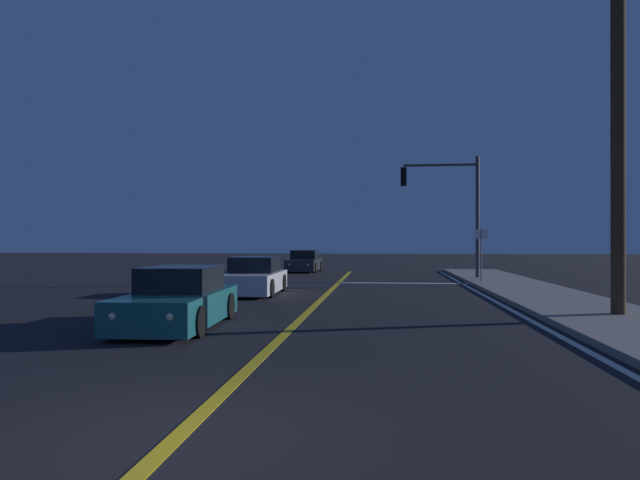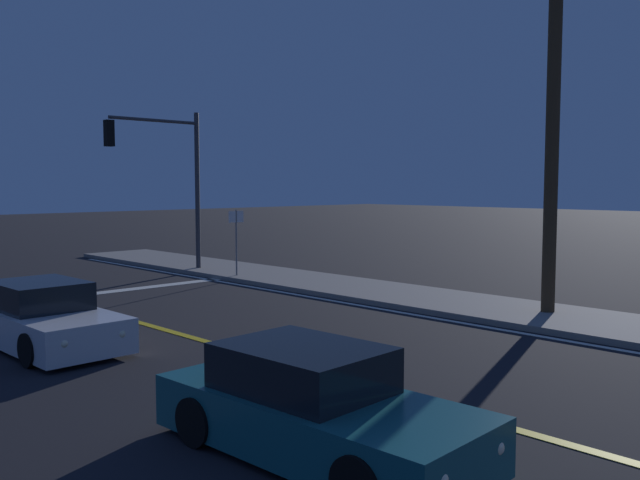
# 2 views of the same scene
# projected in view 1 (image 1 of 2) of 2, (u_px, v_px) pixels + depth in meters

# --- Properties ---
(ground_plane) EXTENTS (160.00, 160.00, 0.00)m
(ground_plane) POSITION_uv_depth(u_px,v_px,m) (170.00, 445.00, 5.36)
(ground_plane) COLOR black
(sidewalk_right) EXTENTS (3.20, 40.18, 0.15)m
(sidewalk_right) POSITION_uv_depth(u_px,v_px,m) (580.00, 308.00, 15.65)
(sidewalk_right) COLOR gray
(sidewalk_right) RESTS_ON ground
(lane_line_center) EXTENTS (0.20, 37.95, 0.01)m
(lane_line_center) POSITION_uv_depth(u_px,v_px,m) (313.00, 307.00, 16.46)
(lane_line_center) COLOR gold
(lane_line_center) RESTS_ON ground
(lane_line_edge_right) EXTENTS (0.16, 37.95, 0.01)m
(lane_line_edge_right) POSITION_uv_depth(u_px,v_px,m) (510.00, 310.00, 15.85)
(lane_line_edge_right) COLOR silver
(lane_line_edge_right) RESTS_ON ground
(stop_bar) EXTENTS (5.80, 0.50, 0.01)m
(stop_bar) POSITION_uv_depth(u_px,v_px,m) (402.00, 283.00, 25.75)
(stop_bar) COLOR silver
(stop_bar) RESTS_ON ground
(car_mid_block_teal) EXTENTS (2.01, 4.45, 1.34)m
(car_mid_block_teal) POSITION_uv_depth(u_px,v_px,m) (179.00, 301.00, 12.74)
(car_mid_block_teal) COLOR #195960
(car_mid_block_teal) RESTS_ON ground
(car_parked_curb_charcoal) EXTENTS (1.94, 4.26, 1.34)m
(car_parked_curb_charcoal) POSITION_uv_depth(u_px,v_px,m) (304.00, 262.00, 35.59)
(car_parked_curb_charcoal) COLOR #2D2D33
(car_parked_curb_charcoal) RESTS_ON ground
(car_far_approaching_white) EXTENTS (1.97, 4.34, 1.34)m
(car_far_approaching_white) POSITION_uv_depth(u_px,v_px,m) (254.00, 278.00, 20.64)
(car_far_approaching_white) COLOR silver
(car_far_approaching_white) RESTS_ON ground
(traffic_signal_near_right) EXTENTS (3.79, 0.28, 6.04)m
(traffic_signal_near_right) POSITION_uv_depth(u_px,v_px,m) (450.00, 198.00, 27.78)
(traffic_signal_near_right) COLOR #38383D
(traffic_signal_near_right) RESTS_ON ground
(utility_pole_right) EXTENTS (1.41, 0.33, 9.68)m
(utility_pole_right) POSITION_uv_depth(u_px,v_px,m) (618.00, 116.00, 13.82)
(utility_pole_right) COLOR #42301E
(utility_pole_right) RESTS_ON ground
(street_sign_corner) EXTENTS (0.56, 0.13, 2.46)m
(street_sign_corner) POSITION_uv_depth(u_px,v_px,m) (481.00, 247.00, 24.88)
(street_sign_corner) COLOR slate
(street_sign_corner) RESTS_ON ground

